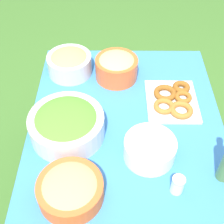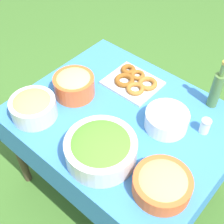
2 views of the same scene
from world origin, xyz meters
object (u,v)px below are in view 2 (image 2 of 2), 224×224
donut_platter (134,81)px  pasta_bowl (74,84)px  bread_bowl (162,183)px  plate_stack (167,120)px  fruit_bowl (33,106)px  salad_bowl (101,148)px  olive_oil_bottle (216,89)px

donut_platter → pasta_bowl: bearing=54.9°
pasta_bowl → bread_bowl: size_ratio=0.89×
plate_stack → fruit_bowl: size_ratio=0.92×
plate_stack → bread_bowl: bread_bowl is taller
salad_bowl → pasta_bowl: pasta_bowl is taller
plate_stack → fruit_bowl: 0.71m
pasta_bowl → olive_oil_bottle: size_ratio=0.77×
olive_oil_bottle → plate_stack: bearing=70.9°
plate_stack → bread_bowl: size_ratio=0.86×
pasta_bowl → salad_bowl: bearing=151.2°
fruit_bowl → olive_oil_bottle: bearing=-134.0°
plate_stack → bread_bowl: bearing=121.4°
salad_bowl → donut_platter: size_ratio=1.08×
salad_bowl → fruit_bowl: (0.46, 0.03, -0.00)m
plate_stack → bread_bowl: (-0.20, 0.33, 0.01)m
plate_stack → salad_bowl: bearing=71.9°
olive_oil_bottle → bread_bowl: (-0.09, 0.63, -0.06)m
salad_bowl → donut_platter: 0.56m
olive_oil_bottle → fruit_bowl: (0.68, 0.71, -0.05)m
bread_bowl → fruit_bowl: (0.78, 0.08, 0.01)m
salad_bowl → pasta_bowl: size_ratio=1.48×
donut_platter → bread_bowl: 0.71m
salad_bowl → plate_stack: size_ratio=1.52×
pasta_bowl → donut_platter: size_ratio=0.73×
donut_platter → olive_oil_bottle: 0.47m
salad_bowl → fruit_bowl: salad_bowl is taller
plate_stack → fruit_bowl: fruit_bowl is taller
donut_platter → olive_oil_bottle: size_ratio=1.06×
pasta_bowl → plate_stack: (-0.54, -0.14, -0.03)m
donut_platter → fruit_bowl: fruit_bowl is taller
plate_stack → fruit_bowl: (0.58, 0.40, 0.02)m
olive_oil_bottle → fruit_bowl: 0.98m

